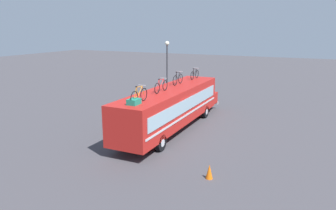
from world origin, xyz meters
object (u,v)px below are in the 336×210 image
rooftop_bicycle_4 (195,74)px  traffic_cone (209,172)px  rooftop_bicycle_3 (178,79)px  rooftop_bicycle_2 (161,86)px  luggage_bag_1 (134,102)px  bus (172,105)px  rooftop_bicycle_1 (139,95)px  street_lamp (167,62)px

rooftop_bicycle_4 → traffic_cone: (-10.25, -4.67, -2.88)m
rooftop_bicycle_3 → traffic_cone: rooftop_bicycle_3 is taller
rooftop_bicycle_2 → rooftop_bicycle_4: 5.81m
rooftop_bicycle_3 → traffic_cone: bearing=-146.8°
luggage_bag_1 → rooftop_bicycle_4: rooftop_bicycle_4 is taller
bus → rooftop_bicycle_1: (-4.60, -0.17, 1.58)m
luggage_bag_1 → traffic_cone: (-0.88, -4.48, -2.67)m
rooftop_bicycle_4 → street_lamp: 5.37m
rooftop_bicycle_1 → traffic_cone: rooftop_bicycle_1 is taller
luggage_bag_1 → bus: bearing=1.6°
luggage_bag_1 → rooftop_bicycle_1: rooftop_bicycle_1 is taller
rooftop_bicycle_2 → street_lamp: street_lamp is taller
rooftop_bicycle_4 → street_lamp: bearing=49.1°
bus → rooftop_bicycle_1: 4.87m
luggage_bag_1 → rooftop_bicycle_3: 6.53m
rooftop_bicycle_4 → traffic_cone: size_ratio=2.44×
rooftop_bicycle_2 → rooftop_bicycle_3: (2.96, 0.17, 0.02)m
traffic_cone → bus: bearing=37.7°
rooftop_bicycle_3 → rooftop_bicycle_4: (2.86, -0.17, -0.03)m
rooftop_bicycle_4 → rooftop_bicycle_1: bearing=-178.6°
rooftop_bicycle_3 → street_lamp: size_ratio=0.30×
luggage_bag_1 → rooftop_bicycle_2: (3.56, 0.19, 0.22)m
bus → traffic_cone: (-5.98, -4.62, -1.32)m
luggage_bag_1 → traffic_cone: size_ratio=1.02×
rooftop_bicycle_2 → rooftop_bicycle_3: 2.96m
bus → rooftop_bicycle_3: rooftop_bicycle_3 is taller
street_lamp → rooftop_bicycle_4: bearing=-130.9°
bus → street_lamp: 9.01m
bus → rooftop_bicycle_4: size_ratio=7.74×
bus → rooftop_bicycle_3: (1.42, 0.22, 1.58)m
rooftop_bicycle_1 → rooftop_bicycle_3: size_ratio=1.03×
rooftop_bicycle_4 → traffic_cone: rooftop_bicycle_4 is taller
luggage_bag_1 → street_lamp: size_ratio=0.13×
street_lamp → rooftop_bicycle_3: bearing=-148.6°
rooftop_bicycle_1 → rooftop_bicycle_3: (6.02, 0.40, -0.00)m
rooftop_bicycle_4 → rooftop_bicycle_2: bearing=180.0°
luggage_bag_1 → rooftop_bicycle_3: size_ratio=0.42×
rooftop_bicycle_1 → rooftop_bicycle_2: size_ratio=0.97×
rooftop_bicycle_2 → luggage_bag_1: bearing=-176.9°
rooftop_bicycle_2 → rooftop_bicycle_4: rooftop_bicycle_2 is taller
rooftop_bicycle_3 → rooftop_bicycle_2: bearing=-176.7°
traffic_cone → rooftop_bicycle_3: bearing=33.2°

